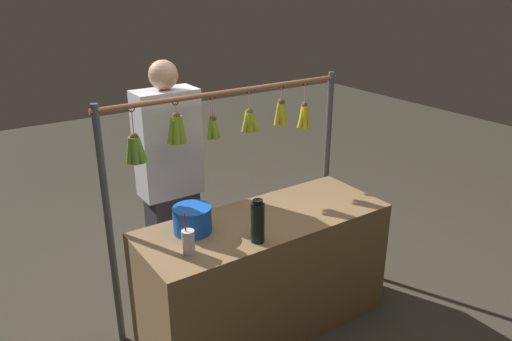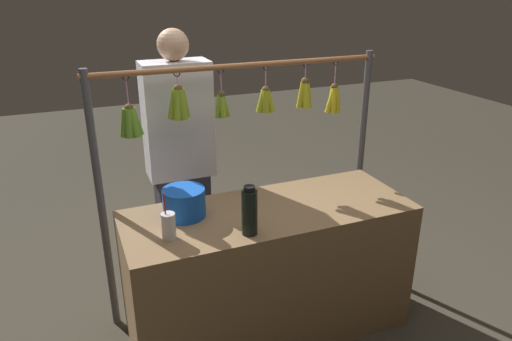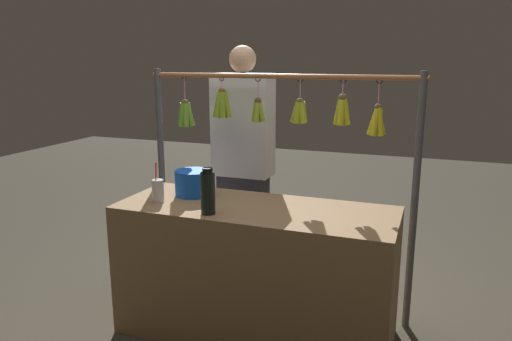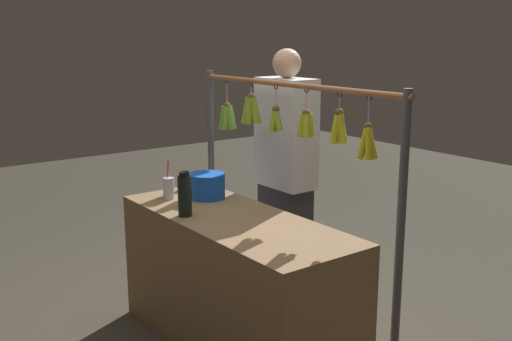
# 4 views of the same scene
# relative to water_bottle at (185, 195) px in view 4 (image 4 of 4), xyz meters

# --- Properties ---
(market_counter) EXTENTS (1.61, 0.62, 0.80)m
(market_counter) POSITION_rel_water_bottle_xyz_m (-0.20, -0.21, -0.52)
(market_counter) COLOR olive
(market_counter) RESTS_ON ground
(display_rack) EXTENTS (1.77, 0.12, 1.57)m
(display_rack) POSITION_rel_water_bottle_xyz_m (-0.16, -0.60, 0.21)
(display_rack) COLOR #4C4C51
(display_rack) RESTS_ON ground
(water_bottle) EXTENTS (0.08, 0.08, 0.26)m
(water_bottle) POSITION_rel_water_bottle_xyz_m (0.00, 0.00, 0.00)
(water_bottle) COLOR black
(water_bottle) RESTS_ON market_counter
(blue_bucket) EXTENTS (0.23, 0.23, 0.16)m
(blue_bucket) POSITION_rel_water_bottle_xyz_m (0.25, -0.31, -0.04)
(blue_bucket) COLOR blue
(blue_bucket) RESTS_ON market_counter
(drink_cup) EXTENTS (0.07, 0.07, 0.24)m
(drink_cup) POSITION_rel_water_bottle_xyz_m (0.38, -0.11, -0.05)
(drink_cup) COLOR silver
(drink_cup) RESTS_ON market_counter
(vendor_person) EXTENTS (0.41, 0.22, 1.73)m
(vendor_person) POSITION_rel_water_bottle_xyz_m (0.14, -0.86, -0.07)
(vendor_person) COLOR #2D2D38
(vendor_person) RESTS_ON ground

